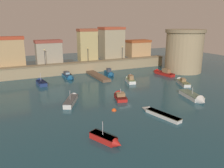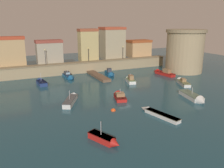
{
  "view_description": "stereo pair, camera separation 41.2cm",
  "coord_description": "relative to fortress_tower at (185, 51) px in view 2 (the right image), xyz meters",
  "views": [
    {
      "loc": [
        -20.37,
        -37.13,
        13.38
      ],
      "look_at": [
        0.0,
        5.25,
        0.57
      ],
      "focal_mm": 37.19,
      "sensor_mm": 36.0,
      "label": 1
    },
    {
      "loc": [
        -19.99,
        -37.31,
        13.38
      ],
      "look_at": [
        0.0,
        5.25,
        0.57
      ],
      "focal_mm": 37.19,
      "sensor_mm": 36.0,
      "label": 2
    }
  ],
  "objects": [
    {
      "name": "moored_boat_3",
      "position": [
        -37.24,
        3.06,
        -5.26
      ],
      "size": [
        1.95,
        4.88,
        2.96
      ],
      "rotation": [
        0.0,
        0.0,
        1.65
      ],
      "color": "navy",
      "rests_on": "ground"
    },
    {
      "name": "quay_wall",
      "position": [
        -23.99,
        10.63,
        -4.24
      ],
      "size": [
        48.61,
        2.55,
        2.88
      ],
      "color": "#9E8966",
      "rests_on": "ground"
    },
    {
      "name": "mooring_buoy_0",
      "position": [
        -29.6,
        -17.74,
        -5.7
      ],
      "size": [
        0.76,
        0.76,
        0.76
      ],
      "primitive_type": "sphere",
      "color": "#EA4C19",
      "rests_on": "ground"
    },
    {
      "name": "quay_lamp_1",
      "position": [
        -23.46,
        10.63,
        -0.37
      ],
      "size": [
        0.32,
        0.32,
        3.72
      ],
      "color": "black",
      "rests_on": "quay_wall"
    },
    {
      "name": "moored_boat_5",
      "position": [
        -30.17,
        6.21,
        -5.29
      ],
      "size": [
        1.69,
        6.6,
        2.27
      ],
      "rotation": [
        0.0,
        0.0,
        -1.54
      ],
      "color": "#195689",
      "rests_on": "ground"
    },
    {
      "name": "moored_boat_8",
      "position": [
        -26.03,
        -12.75,
        -5.27
      ],
      "size": [
        2.87,
        4.82,
        2.43
      ],
      "rotation": [
        0.0,
        0.0,
        1.29
      ],
      "color": "red",
      "rests_on": "ground"
    },
    {
      "name": "quay_lamp_0",
      "position": [
        -34.68,
        10.63,
        -0.31
      ],
      "size": [
        0.32,
        0.32,
        3.83
      ],
      "color": "black",
      "rests_on": "quay_wall"
    },
    {
      "name": "old_town_backdrop",
      "position": [
        -22.87,
        13.71,
        0.74
      ],
      "size": [
        45.09,
        5.26,
        9.08
      ],
      "color": "tan",
      "rests_on": "ground"
    },
    {
      "name": "moored_boat_6",
      "position": [
        -24.58,
        -22.1,
        -5.38
      ],
      "size": [
        2.67,
        7.21,
        1.05
      ],
      "rotation": [
        0.0,
        0.0,
        1.8
      ],
      "color": "silver",
      "rests_on": "ground"
    },
    {
      "name": "quay_lamp_2",
      "position": [
        -13.04,
        10.63,
        -0.47
      ],
      "size": [
        0.32,
        0.32,
        3.55
      ],
      "color": "black",
      "rests_on": "quay_wall"
    },
    {
      "name": "pier_dock",
      "position": [
        -23.45,
        3.89,
        -5.39
      ],
      "size": [
        2.02,
        11.23,
        0.7
      ],
      "color": "brown",
      "rests_on": "ground"
    },
    {
      "name": "moored_boat_0",
      "position": [
        -14.48,
        -19.13,
        -5.28
      ],
      "size": [
        3.28,
        7.12,
        2.51
      ],
      "rotation": [
        0.0,
        0.0,
        -1.79
      ],
      "color": "silver",
      "rests_on": "ground"
    },
    {
      "name": "moored_boat_2",
      "position": [
        -19.98,
        4.45,
        -5.19
      ],
      "size": [
        2.37,
        5.72,
        1.99
      ],
      "rotation": [
        0.0,
        0.0,
        -1.75
      ],
      "color": "#195689",
      "rests_on": "ground"
    },
    {
      "name": "ground_plane",
      "position": [
        -23.99,
        -10.58,
        -5.7
      ],
      "size": [
        120.51,
        120.51,
        0.0
      ],
      "primitive_type": "plane",
      "color": "#1E4756"
    },
    {
      "name": "moored_boat_11",
      "position": [
        -7.29,
        -0.62,
        -5.16
      ],
      "size": [
        2.4,
        7.28,
        2.08
      ],
      "rotation": [
        0.0,
        0.0,
        1.69
      ],
      "color": "red",
      "rests_on": "ground"
    },
    {
      "name": "moored_boat_7",
      "position": [
        -8.95,
        -9.66,
        -5.27
      ],
      "size": [
        3.76,
        6.52,
        1.66
      ],
      "rotation": [
        0.0,
        0.0,
        1.19
      ],
      "color": "silver",
      "rests_on": "ground"
    },
    {
      "name": "moored_boat_10",
      "position": [
        -18.63,
        -3.5,
        -5.14
      ],
      "size": [
        2.68,
        5.13,
        2.34
      ],
      "rotation": [
        0.0,
        0.0,
        1.31
      ],
      "color": "white",
      "rests_on": "ground"
    },
    {
      "name": "fortress_tower",
      "position": [
        0.0,
        0.0,
        0.0
      ],
      "size": [
        10.43,
        10.43,
        11.27
      ],
      "color": "#9E8966",
      "rests_on": "ground"
    },
    {
      "name": "moored_boat_1",
      "position": [
        -34.32,
        -10.98,
        -5.25
      ],
      "size": [
        4.42,
        6.69,
        2.59
      ],
      "rotation": [
        0.0,
        0.0,
        1.08
      ],
      "color": "silver",
      "rests_on": "ground"
    },
    {
      "name": "moored_boat_9",
      "position": [
        -34.62,
        -26.08,
        -5.28
      ],
      "size": [
        2.8,
        4.45,
        2.55
      ],
      "rotation": [
        0.0,
        0.0,
        -1.15
      ],
      "color": "red",
      "rests_on": "ground"
    }
  ]
}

